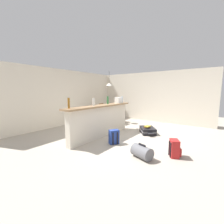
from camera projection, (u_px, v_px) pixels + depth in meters
name	position (u px, v px, depth m)	size (l,w,h in m)	color
ground_plane	(122.00, 136.00, 5.33)	(13.00, 13.00, 0.05)	#ADA393
wall_back	(67.00, 98.00, 6.93)	(6.60, 0.10, 2.50)	silver
wall_right	(149.00, 97.00, 7.76)	(0.10, 6.00, 2.50)	silver
partition_half_wall	(101.00, 122.00, 5.13)	(2.80, 0.20, 1.04)	silver
bar_countertop	(101.00, 106.00, 5.05)	(2.96, 0.40, 0.05)	#93704C
bottle_amber	(69.00, 103.00, 4.08)	(0.06, 0.06, 0.29)	#9E661E
bottle_white	(94.00, 102.00, 4.73)	(0.07, 0.07, 0.25)	silver
bottle_green	(108.00, 100.00, 5.44)	(0.07, 0.07, 0.28)	#2D6B38
bottle_clear	(122.00, 100.00, 6.00)	(0.07, 0.07, 0.26)	silver
grocery_bag	(118.00, 100.00, 5.86)	(0.26, 0.18, 0.22)	silver
dining_table	(109.00, 109.00, 7.42)	(1.10, 0.80, 0.74)	#4C331E
dining_chair_near_partition	(117.00, 113.00, 7.11)	(0.44, 0.44, 0.93)	#9E754C
dining_chair_far_side	(100.00, 111.00, 7.79)	(0.47, 0.47, 0.93)	#9E754C
pendant_lamp	(109.00, 84.00, 7.27)	(0.34, 0.34, 0.74)	black
suitcase_flat_black	(148.00, 130.00, 5.56)	(0.86, 0.81, 0.22)	black
backpack_blue	(114.00, 137.00, 4.46)	(0.33, 0.33, 0.42)	#233D93
duffel_bag_grey	(142.00, 152.00, 3.51)	(0.44, 0.55, 0.34)	slate
backpack_red	(175.00, 149.00, 3.57)	(0.33, 0.32, 0.42)	red
book_stack	(147.00, 127.00, 5.54)	(0.31, 0.24, 0.07)	#AD2D2D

